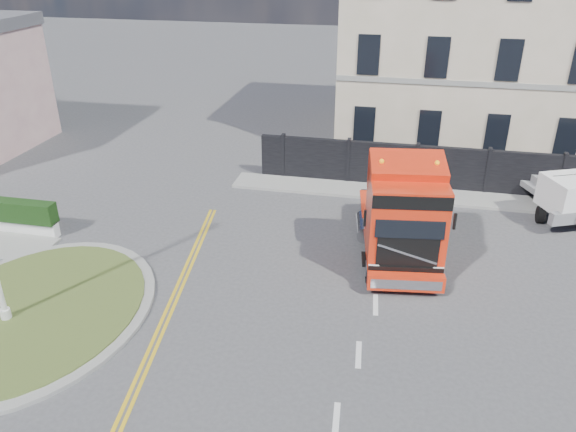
# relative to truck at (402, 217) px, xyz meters

# --- Properties ---
(ground) EXTENTS (120.00, 120.00, 0.00)m
(ground) POSITION_rel_truck_xyz_m (-3.52, -2.36, -1.70)
(ground) COLOR #424244
(ground) RESTS_ON ground
(traffic_island) EXTENTS (6.80, 6.80, 0.17)m
(traffic_island) POSITION_rel_truck_xyz_m (-10.52, -5.36, -1.62)
(traffic_island) COLOR gray
(traffic_island) RESTS_ON ground
(hoarding_fence) EXTENTS (18.80, 0.25, 2.00)m
(hoarding_fence) POSITION_rel_truck_xyz_m (3.03, 6.64, -0.70)
(hoarding_fence) COLOR black
(hoarding_fence) RESTS_ON ground
(georgian_building) EXTENTS (12.30, 10.30, 12.80)m
(georgian_building) POSITION_rel_truck_xyz_m (2.48, 14.14, 4.08)
(georgian_building) COLOR beige
(georgian_building) RESTS_ON ground
(pavement_far) EXTENTS (20.00, 1.60, 0.12)m
(pavement_far) POSITION_rel_truck_xyz_m (2.48, 5.74, -1.64)
(pavement_far) COLOR gray
(pavement_far) RESTS_ON ground
(truck) EXTENTS (3.15, 6.57, 3.79)m
(truck) POSITION_rel_truck_xyz_m (0.00, 0.00, 0.00)
(truck) COLOR black
(truck) RESTS_ON ground
(flatbed_pickup) EXTENTS (3.57, 5.16, 1.95)m
(flatbed_pickup) POSITION_rel_truck_xyz_m (6.27, 4.73, -0.65)
(flatbed_pickup) COLOR slate
(flatbed_pickup) RESTS_ON ground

